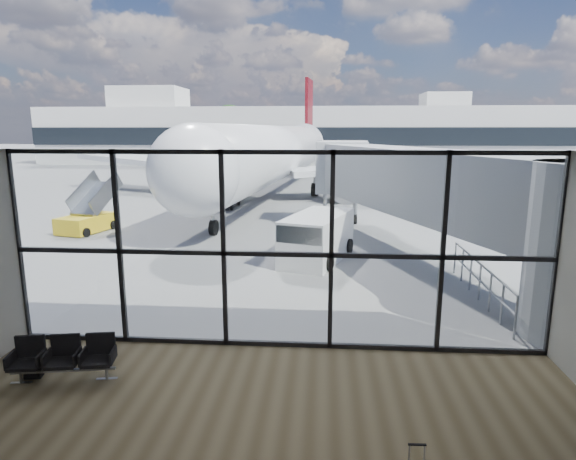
# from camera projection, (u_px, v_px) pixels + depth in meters

# --- Properties ---
(ground) EXTENTS (220.00, 220.00, 0.00)m
(ground) POSITION_uv_depth(u_px,v_px,m) (314.00, 178.00, 50.17)
(ground) COLOR slate
(ground) RESTS_ON ground
(lounge_shell) EXTENTS (12.02, 8.01, 4.51)m
(lounge_shell) POSITION_uv_depth(u_px,v_px,m) (239.00, 317.00, 5.90)
(lounge_shell) COLOR brown
(lounge_shell) RESTS_ON ground
(glass_curtain_wall) EXTENTS (12.10, 0.12, 4.50)m
(glass_curtain_wall) POSITION_uv_depth(u_px,v_px,m) (277.00, 252.00, 10.67)
(glass_curtain_wall) COLOR white
(glass_curtain_wall) RESTS_ON ground
(jet_bridge) EXTENTS (8.00, 16.50, 4.33)m
(jet_bridge) POSITION_uv_depth(u_px,v_px,m) (433.00, 191.00, 17.11)
(jet_bridge) COLOR #949799
(jet_bridge) RESTS_ON ground
(apron_railing) EXTENTS (0.06, 5.46, 1.11)m
(apron_railing) POSITION_uv_depth(u_px,v_px,m) (480.00, 276.00, 13.99)
(apron_railing) COLOR gray
(apron_railing) RESTS_ON ground
(far_terminal) EXTENTS (80.00, 12.20, 11.00)m
(far_terminal) POSITION_uv_depth(u_px,v_px,m) (313.00, 134.00, 70.80)
(far_terminal) COLOR silver
(far_terminal) RESTS_ON ground
(tree_0) EXTENTS (4.95, 4.95, 7.12)m
(tree_0) POSITION_uv_depth(u_px,v_px,m) (60.00, 131.00, 83.71)
(tree_0) COLOR #382619
(tree_0) RESTS_ON ground
(tree_1) EXTENTS (5.61, 5.61, 8.07)m
(tree_1) POSITION_uv_depth(u_px,v_px,m) (93.00, 127.00, 83.15)
(tree_1) COLOR #382619
(tree_1) RESTS_ON ground
(tree_2) EXTENTS (6.27, 6.27, 9.03)m
(tree_2) POSITION_uv_depth(u_px,v_px,m) (126.00, 124.00, 82.59)
(tree_2) COLOR #382619
(tree_2) RESTS_ON ground
(tree_3) EXTENTS (4.95, 4.95, 7.12)m
(tree_3) POSITION_uv_depth(u_px,v_px,m) (161.00, 131.00, 82.41)
(tree_3) COLOR #382619
(tree_3) RESTS_ON ground
(tree_4) EXTENTS (5.61, 5.61, 8.07)m
(tree_4) POSITION_uv_depth(u_px,v_px,m) (195.00, 127.00, 81.85)
(tree_4) COLOR #382619
(tree_4) RESTS_ON ground
(tree_5) EXTENTS (6.27, 6.27, 9.03)m
(tree_5) POSITION_uv_depth(u_px,v_px,m) (230.00, 124.00, 81.29)
(tree_5) COLOR #382619
(tree_5) RESTS_ON ground
(seating_row) EXTENTS (2.00, 0.87, 0.89)m
(seating_row) POSITION_uv_depth(u_px,v_px,m) (64.00, 356.00, 9.58)
(seating_row) COLOR gray
(seating_row) RESTS_ON ground
(backpack) EXTENTS (0.35, 0.33, 0.49)m
(backpack) POSITION_uv_depth(u_px,v_px,m) (33.00, 367.00, 9.66)
(backpack) COLOR black
(backpack) RESTS_ON ground
(airliner) EXTENTS (34.46, 40.05, 10.33)m
(airliner) POSITION_uv_depth(u_px,v_px,m) (278.00, 153.00, 36.95)
(airliner) COLOR silver
(airliner) RESTS_ON ground
(service_van) EXTENTS (2.92, 4.40, 1.76)m
(service_van) POSITION_uv_depth(u_px,v_px,m) (316.00, 237.00, 18.25)
(service_van) COLOR silver
(service_van) RESTS_ON ground
(belt_loader) EXTENTS (1.63, 3.69, 1.66)m
(belt_loader) POSITION_uv_depth(u_px,v_px,m) (225.00, 199.00, 30.83)
(belt_loader) COLOR black
(belt_loader) RESTS_ON ground
(mobile_stairs) EXTENTS (2.28, 3.50, 2.27)m
(mobile_stairs) POSITION_uv_depth(u_px,v_px,m) (88.00, 220.00, 23.53)
(mobile_stairs) COLOR gold
(mobile_stairs) RESTS_ON ground
(traffic_cone_b) EXTENTS (0.45, 0.45, 0.65)m
(traffic_cone_b) POSITION_uv_depth(u_px,v_px,m) (344.00, 217.00, 25.79)
(traffic_cone_b) COLOR orange
(traffic_cone_b) RESTS_ON ground
(traffic_cone_c) EXTENTS (0.48, 0.48, 0.68)m
(traffic_cone_c) POSITION_uv_depth(u_px,v_px,m) (304.00, 219.00, 25.26)
(traffic_cone_c) COLOR #F2560C
(traffic_cone_c) RESTS_ON ground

